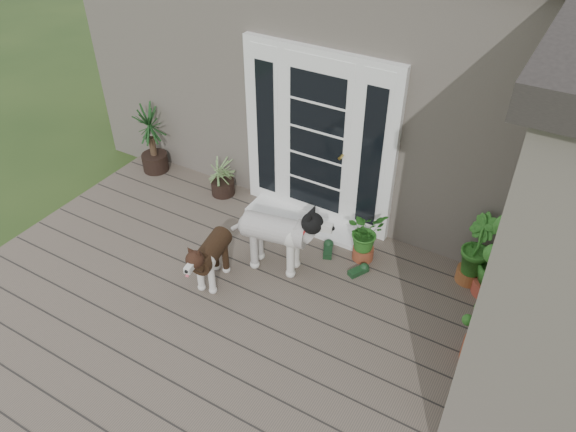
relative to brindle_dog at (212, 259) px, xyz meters
The scene contains 14 objects.
deck 0.92m from the brindle_dog, 45.38° to the right, with size 6.20×4.60×0.12m, color #6B5B4C.
house_main 3.86m from the brindle_dog, 80.73° to the left, with size 7.40×4.00×3.10m, color #665E54.
door_unit 1.81m from the brindle_dog, 76.11° to the left, with size 1.90×0.14×2.15m, color white.
door_step 1.48m from the brindle_dog, 74.21° to the left, with size 1.60×0.40×0.05m, color white.
brindle_dog is the anchor object (origin of this frame).
white_dog 0.71m from the brindle_dog, 48.90° to the left, with size 0.40×0.93×0.78m, color white, non-canonical shape.
spider_plant 1.65m from the brindle_dog, 122.29° to the left, with size 0.51×0.51×0.55m, color #99BD74, non-canonical shape.
yucca 2.48m from the brindle_dog, 145.68° to the left, with size 0.68×0.68×0.98m, color black, non-canonical shape.
herb_a 1.70m from the brindle_dog, 42.62° to the left, with size 0.43×0.43×0.54m, color #275518.
herb_b 2.77m from the brindle_dog, 30.34° to the left, with size 0.42×0.42×0.62m, color #225A19.
herb_c 2.91m from the brindle_dog, 26.55° to the left, with size 0.36×0.36×0.55m, color #18541D.
sapling 2.87m from the brindle_dog, ahead, with size 0.54×0.54×1.83m, color #185519, non-canonical shape.
clog_left 1.37m from the brindle_dog, 50.17° to the left, with size 0.14×0.30×0.09m, color black, non-canonical shape.
clog_right 1.61m from the brindle_dog, 34.19° to the left, with size 0.13×0.27×0.08m, color #15361B, non-canonical shape.
Camera 1 is at (2.29, -2.34, 4.33)m, focal length 34.29 mm.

